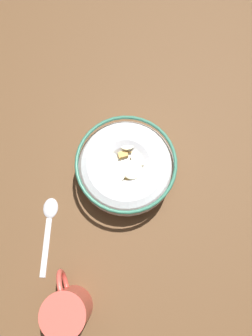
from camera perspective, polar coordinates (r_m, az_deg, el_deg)
ground_plane at (r=60.03cm, az=0.00°, el=-1.03°), size 106.71×106.71×2.00cm
cereal_bowl at (r=55.71cm, az=0.00°, el=0.13°), size 17.30×17.30×6.49cm
spoon at (r=58.73cm, az=-13.73°, el=-9.06°), size 13.65×5.94×0.80cm
coffee_mug at (r=53.75cm, az=-10.44°, el=-23.72°), size 9.66×6.66×9.29cm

